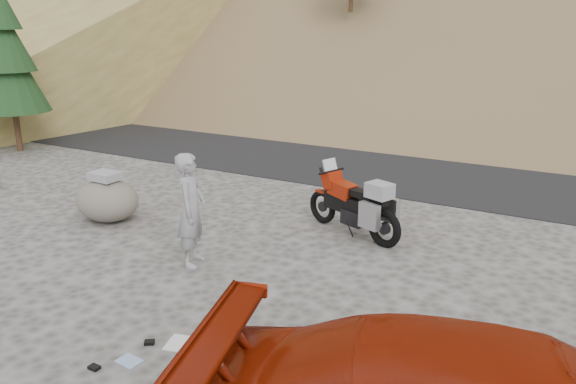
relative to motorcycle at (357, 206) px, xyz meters
name	(u,v)px	position (x,y,z in m)	size (l,w,h in m)	color
ground	(223,284)	(-1.00, -2.90, -0.59)	(140.00, 140.00, 0.00)	#454340
road	(405,162)	(-1.00, 6.10, -0.59)	(120.00, 7.00, 0.05)	black
conifer_verge	(7,56)	(-12.00, 1.60, 2.30)	(2.20, 2.20, 5.04)	#331F12
motorcycle	(357,206)	(0.00, 0.00, 0.00)	(2.22, 1.13, 1.38)	black
man	(194,263)	(-1.87, -2.51, -0.59)	(0.69, 0.46, 1.90)	#929297
boulder	(107,199)	(-4.72, -1.67, -0.14)	(1.55, 1.40, 1.04)	#615C53
gear_white_cloth	(184,344)	(-0.44, -4.54, -0.58)	(0.42, 0.37, 0.01)	white
gear_bottle	(310,370)	(1.27, -4.37, -0.49)	(0.07, 0.07, 0.20)	navy
gear_glove_a	(94,367)	(-1.02, -5.46, -0.57)	(0.13, 0.09, 0.04)	black
gear_glove_b	(149,342)	(-0.83, -4.74, -0.57)	(0.13, 0.09, 0.04)	black
gear_blue_cloth	(129,361)	(-0.77, -5.15, -0.58)	(0.29, 0.21, 0.01)	#86A8D0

